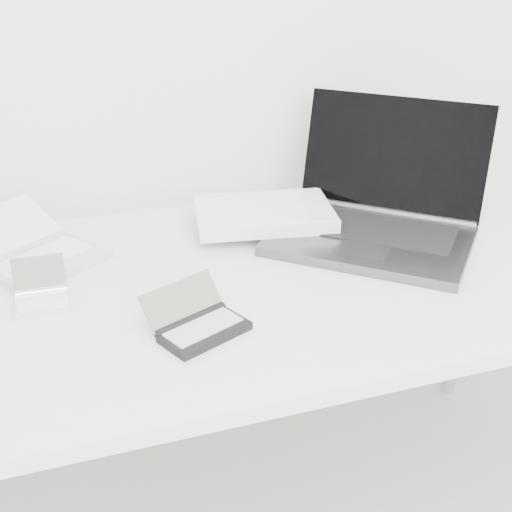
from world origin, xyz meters
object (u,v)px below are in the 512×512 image
object	(u,v)px
desk	(264,292)
netbook_open_white	(34,253)
palmtop_charcoal	(198,324)
laptop_large	(339,215)

from	to	relation	value
desk	netbook_open_white	world-z (taller)	netbook_open_white
netbook_open_white	palmtop_charcoal	distance (m)	0.45
netbook_open_white	palmtop_charcoal	xyz separation A→B (m)	(0.25, -0.37, -0.00)
laptop_large	palmtop_charcoal	xyz separation A→B (m)	(-0.40, -0.30, -0.03)
laptop_large	netbook_open_white	size ratio (longest dim) A/B	1.87
laptop_large	palmtop_charcoal	bearing A→B (deg)	-102.07
palmtop_charcoal	laptop_large	bearing A→B (deg)	12.79
laptop_large	netbook_open_white	xyz separation A→B (m)	(-0.65, 0.08, -0.03)
palmtop_charcoal	netbook_open_white	bearing A→B (deg)	100.69
desk	palmtop_charcoal	bearing A→B (deg)	-136.23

